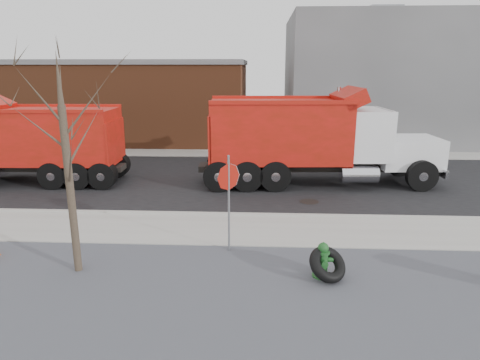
# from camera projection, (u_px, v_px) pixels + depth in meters

# --- Properties ---
(ground) EXTENTS (120.00, 120.00, 0.00)m
(ground) POSITION_uv_depth(u_px,v_px,m) (220.00, 233.00, 12.78)
(ground) COLOR #383328
(ground) RESTS_ON ground
(gravel_verge) EXTENTS (60.00, 5.00, 0.03)m
(gravel_verge) POSITION_uv_depth(u_px,v_px,m) (204.00, 293.00, 9.40)
(gravel_verge) COLOR slate
(gravel_verge) RESTS_ON ground
(sidewalk) EXTENTS (60.00, 2.50, 0.06)m
(sidewalk) POSITION_uv_depth(u_px,v_px,m) (220.00, 229.00, 13.01)
(sidewalk) COLOR #9E9B93
(sidewalk) RESTS_ON ground
(curb) EXTENTS (60.00, 0.15, 0.11)m
(curb) POSITION_uv_depth(u_px,v_px,m) (224.00, 214.00, 14.26)
(curb) COLOR #9E9B93
(curb) RESTS_ON ground
(road) EXTENTS (60.00, 9.40, 0.02)m
(road) POSITION_uv_depth(u_px,v_px,m) (233.00, 179.00, 18.86)
(road) COLOR black
(road) RESTS_ON ground
(far_sidewalk) EXTENTS (60.00, 2.00, 0.06)m
(far_sidewalk) POSITION_uv_depth(u_px,v_px,m) (240.00, 154.00, 24.36)
(far_sidewalk) COLOR #9E9B93
(far_sidewalk) RESTS_ON ground
(building_grey) EXTENTS (12.00, 10.00, 8.00)m
(building_grey) POSITION_uv_depth(u_px,v_px,m) (378.00, 80.00, 28.69)
(building_grey) COLOR gray
(building_grey) RESTS_ON ground
(building_brick) EXTENTS (20.20, 8.20, 5.30)m
(building_brick) POSITION_uv_depth(u_px,v_px,m) (97.00, 100.00, 29.00)
(building_brick) COLOR brown
(building_brick) RESTS_ON ground
(bare_tree) EXTENTS (3.20, 3.20, 5.20)m
(bare_tree) POSITION_uv_depth(u_px,v_px,m) (65.00, 137.00, 9.58)
(bare_tree) COLOR #382D23
(bare_tree) RESTS_ON ground
(fire_hydrant) EXTENTS (0.50, 0.49, 0.88)m
(fire_hydrant) POSITION_uv_depth(u_px,v_px,m) (323.00, 261.00, 10.02)
(fire_hydrant) COLOR #25632D
(fire_hydrant) RESTS_ON ground
(truck_tire) EXTENTS (1.22, 1.20, 0.81)m
(truck_tire) POSITION_uv_depth(u_px,v_px,m) (327.00, 264.00, 9.88)
(truck_tire) COLOR black
(truck_tire) RESTS_ON ground
(stop_sign) EXTENTS (0.54, 0.52, 2.64)m
(stop_sign) POSITION_uv_depth(u_px,v_px,m) (229.00, 187.00, 11.08)
(stop_sign) COLOR gray
(stop_sign) RESTS_ON ground
(dump_truck_red_a) EXTENTS (10.05, 3.27, 3.98)m
(dump_truck_red_a) POSITION_uv_depth(u_px,v_px,m) (311.00, 137.00, 17.72)
(dump_truck_red_a) COLOR black
(dump_truck_red_a) RESTS_ON ground
(dump_truck_red_b) EXTENTS (8.49, 2.70, 3.57)m
(dump_truck_red_b) POSITION_uv_depth(u_px,v_px,m) (30.00, 141.00, 17.95)
(dump_truck_red_b) COLOR black
(dump_truck_red_b) RESTS_ON ground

